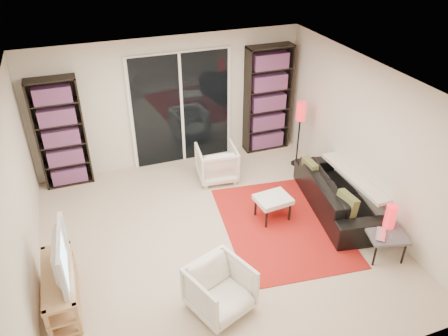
{
  "coord_description": "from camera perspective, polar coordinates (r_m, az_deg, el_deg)",
  "views": [
    {
      "loc": [
        -1.62,
        -4.82,
        4.33
      ],
      "look_at": [
        0.25,
        0.3,
        1.0
      ],
      "focal_mm": 35.0,
      "sensor_mm": 36.0,
      "label": 1
    }
  ],
  "objects": [
    {
      "name": "laptop",
      "position": [
        6.45,
        20.2,
        -8.25
      ],
      "size": [
        0.35,
        0.36,
        0.02
      ],
      "primitive_type": "imported",
      "rotation": [
        0.0,
        0.0,
        0.83
      ],
      "color": "silver",
      "rests_on": "side_table"
    },
    {
      "name": "floor_lamp",
      "position": [
        8.1,
        9.94,
        6.41
      ],
      "size": [
        0.19,
        0.19,
        1.28
      ],
      "color": "black",
      "rests_on": "floor"
    },
    {
      "name": "wall_back",
      "position": [
        8.12,
        -7.08,
        8.52
      ],
      "size": [
        5.0,
        0.02,
        2.4
      ],
      "primitive_type": "cube",
      "color": "beige",
      "rests_on": "ground"
    },
    {
      "name": "wall_front",
      "position": [
        4.21,
        10.4,
        -17.17
      ],
      "size": [
        5.0,
        0.02,
        2.4
      ],
      "primitive_type": "cube",
      "color": "beige",
      "rests_on": "ground"
    },
    {
      "name": "bookshelf_left",
      "position": [
        7.9,
        -20.53,
        4.21
      ],
      "size": [
        0.8,
        0.3,
        1.95
      ],
      "color": "black",
      "rests_on": "ground"
    },
    {
      "name": "ottoman",
      "position": [
        6.88,
        6.43,
        -4.22
      ],
      "size": [
        0.56,
        0.48,
        0.4
      ],
      "color": "white",
      "rests_on": "floor"
    },
    {
      "name": "wall_right",
      "position": [
        7.07,
        18.31,
        3.46
      ],
      "size": [
        0.02,
        5.0,
        2.4
      ],
      "primitive_type": "cube",
      "color": "beige",
      "rests_on": "ground"
    },
    {
      "name": "tv_stand",
      "position": [
        5.92,
        -20.51,
        -14.47
      ],
      "size": [
        0.38,
        1.18,
        0.5
      ],
      "color": "tan",
      "rests_on": "floor"
    },
    {
      "name": "ceiling",
      "position": [
        5.43,
        -1.41,
        10.64
      ],
      "size": [
        5.0,
        5.0,
        0.02
      ],
      "primitive_type": "cube",
      "color": "white",
      "rests_on": "wall_back"
    },
    {
      "name": "rug",
      "position": [
        6.94,
        7.58,
        -7.39
      ],
      "size": [
        2.02,
        2.57,
        0.01
      ],
      "primitive_type": "cube",
      "rotation": [
        0.0,
        0.0,
        -0.12
      ],
      "color": "#AD1A15",
      "rests_on": "floor"
    },
    {
      "name": "table_lamp",
      "position": [
        6.55,
        20.92,
        -5.92
      ],
      "size": [
        0.16,
        0.16,
        0.36
      ],
      "primitive_type": "cylinder",
      "color": "red",
      "rests_on": "side_table"
    },
    {
      "name": "armchair_front",
      "position": [
        5.48,
        -0.51,
        -15.55
      ],
      "size": [
        0.89,
        0.9,
        0.64
      ],
      "primitive_type": "imported",
      "rotation": [
        0.0,
        0.0,
        0.36
      ],
      "color": "white",
      "rests_on": "floor"
    },
    {
      "name": "sofa",
      "position": [
        7.3,
        14.59,
        -3.26
      ],
      "size": [
        1.13,
        2.13,
        0.59
      ],
      "primitive_type": "imported",
      "rotation": [
        0.0,
        0.0,
        1.4
      ],
      "color": "black",
      "rests_on": "floor"
    },
    {
      "name": "bookshelf_right",
      "position": [
        8.62,
        5.74,
        8.9
      ],
      "size": [
        0.9,
        0.3,
        2.1
      ],
      "color": "black",
      "rests_on": "ground"
    },
    {
      "name": "sliding_door",
      "position": [
        8.19,
        -5.58,
        7.67
      ],
      "size": [
        1.92,
        0.08,
        2.16
      ],
      "color": "white",
      "rests_on": "ground"
    },
    {
      "name": "tv",
      "position": [
        5.58,
        -21.3,
        -10.69
      ],
      "size": [
        0.18,
        0.98,
        0.56
      ],
      "primitive_type": "imported",
      "rotation": [
        0.0,
        0.0,
        1.52
      ],
      "color": "black",
      "rests_on": "tv_stand"
    },
    {
      "name": "floor",
      "position": [
        6.67,
        -1.15,
        -9.01
      ],
      "size": [
        5.0,
        5.0,
        0.0
      ],
      "primitive_type": "plane",
      "color": "beige",
      "rests_on": "ground"
    },
    {
      "name": "wall_left",
      "position": [
        5.81,
        -25.36,
        -4.62
      ],
      "size": [
        0.02,
        5.0,
        2.4
      ],
      "primitive_type": "cube",
      "color": "beige",
      "rests_on": "ground"
    },
    {
      "name": "armchair_back",
      "position": [
        7.84,
        -0.96,
        0.68
      ],
      "size": [
        0.76,
        0.77,
        0.64
      ],
      "primitive_type": "imported",
      "rotation": [
        0.0,
        0.0,
        3.03
      ],
      "color": "white",
      "rests_on": "floor"
    },
    {
      "name": "side_table",
      "position": [
        6.56,
        20.35,
        -8.15
      ],
      "size": [
        0.63,
        0.63,
        0.4
      ],
      "color": "#4D4C52",
      "rests_on": "floor"
    }
  ]
}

